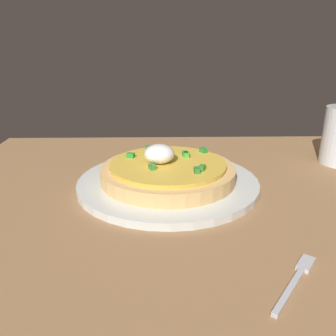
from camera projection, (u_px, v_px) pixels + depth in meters
dining_table at (227, 227)px, 48.74cm from camera, size 92.52×83.97×2.79cm
plate at (168, 183)px, 58.41cm from camera, size 29.57×29.57×1.19cm
pizza at (168, 171)px, 57.69cm from camera, size 21.89×21.89×5.91cm
fork at (297, 278)px, 35.79cm from camera, size 7.37×9.20×0.50cm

